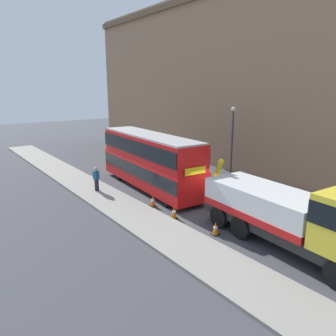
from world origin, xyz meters
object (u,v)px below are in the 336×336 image
recovery_tow_truck (295,215)px  street_lamp (232,136)px  traffic_cone_near_truck (216,229)px  traffic_cone_near_bus (153,201)px  traffic_cone_midway (174,213)px  pedestrian_onlooker (96,179)px  double_decker_bus (150,159)px

recovery_tow_truck → street_lamp: bearing=149.6°
recovery_tow_truck → traffic_cone_near_truck: 3.95m
recovery_tow_truck → traffic_cone_near_bus: recovery_tow_truck is taller
traffic_cone_near_bus → traffic_cone_near_truck: (5.28, 0.27, 0.00)m
traffic_cone_midway → street_lamp: (-4.05, 9.18, 3.13)m
traffic_cone_midway → traffic_cone_near_truck: bearing=7.1°
recovery_tow_truck → pedestrian_onlooker: bearing=-160.5°
double_decker_bus → street_lamp: 7.37m
double_decker_bus → street_lamp: size_ratio=1.92×
pedestrian_onlooker → traffic_cone_midway: 7.20m
double_decker_bus → street_lamp: (1.55, 7.10, 1.24)m
traffic_cone_near_truck → street_lamp: size_ratio=0.12×
recovery_tow_truck → pedestrian_onlooker: size_ratio=5.98×
recovery_tow_truck → traffic_cone_near_bus: (-8.56, -1.94, -1.42)m
recovery_tow_truck → street_lamp: 12.65m
double_decker_bus → traffic_cone_near_truck: (8.57, -1.71, -1.89)m
pedestrian_onlooker → traffic_cone_near_truck: 10.17m
double_decker_bus → pedestrian_onlooker: (-1.40, -3.63, -1.25)m
pedestrian_onlooker → traffic_cone_near_bus: (4.69, 1.65, -0.64)m
double_decker_bus → traffic_cone_near_truck: size_ratio=15.51×
pedestrian_onlooker → traffic_cone_near_truck: bearing=-14.7°
traffic_cone_near_bus → traffic_cone_near_truck: bearing=2.9°
pedestrian_onlooker → street_lamp: (2.95, 10.73, 2.49)m
recovery_tow_truck → traffic_cone_midway: 6.73m
pedestrian_onlooker → traffic_cone_near_truck: (9.97, 1.92, -0.64)m
recovery_tow_truck → pedestrian_onlooker: (-13.25, -3.60, -0.77)m
pedestrian_onlooker → street_lamp: 11.40m
recovery_tow_truck → traffic_cone_near_bus: 8.89m
double_decker_bus → traffic_cone_midway: size_ratio=15.51×
traffic_cone_near_truck → double_decker_bus: bearing=168.7°
double_decker_bus → traffic_cone_near_bus: double_decker_bus is taller
pedestrian_onlooker → double_decker_bus: bearing=43.3°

